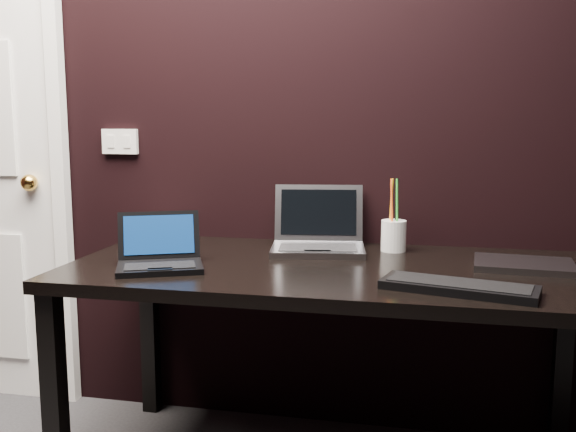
% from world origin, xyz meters
% --- Properties ---
extents(wall_back, '(4.00, 0.00, 4.00)m').
position_xyz_m(wall_back, '(0.00, 1.80, 1.30)').
color(wall_back, black).
rests_on(wall_back, ground).
extents(wall_switch, '(0.15, 0.02, 0.10)m').
position_xyz_m(wall_switch, '(-0.62, 1.79, 1.12)').
color(wall_switch, silver).
rests_on(wall_switch, wall_back).
extents(desk, '(1.70, 0.80, 0.74)m').
position_xyz_m(desk, '(0.30, 1.40, 0.66)').
color(desk, black).
rests_on(desk, ground).
extents(netbook, '(0.33, 0.32, 0.17)m').
position_xyz_m(netbook, '(-0.22, 1.24, 0.77)').
color(netbook, black).
rests_on(netbook, desk).
extents(silver_laptop, '(0.37, 0.34, 0.23)m').
position_xyz_m(silver_laptop, '(0.22, 1.62, 0.78)').
color(silver_laptop, '#9A9AA0').
rests_on(silver_laptop, desk).
extents(ext_keyboard, '(0.44, 0.24, 0.03)m').
position_xyz_m(ext_keyboard, '(0.69, 1.15, 0.75)').
color(ext_keyboard, black).
rests_on(ext_keyboard, desk).
extents(closed_laptop, '(0.32, 0.24, 0.02)m').
position_xyz_m(closed_laptop, '(0.91, 1.49, 0.75)').
color(closed_laptop, gray).
rests_on(closed_laptop, desk).
extents(desk_phone, '(0.23, 0.20, 0.11)m').
position_xyz_m(desk_phone, '(-0.43, 1.64, 0.78)').
color(desk_phone, white).
rests_on(desk_phone, desk).
extents(mobile_phone, '(0.07, 0.06, 0.10)m').
position_xyz_m(mobile_phone, '(-0.34, 1.41, 0.78)').
color(mobile_phone, black).
rests_on(mobile_phone, desk).
extents(pen_cup, '(0.11, 0.11, 0.26)m').
position_xyz_m(pen_cup, '(0.49, 1.67, 0.80)').
color(pen_cup, silver).
rests_on(pen_cup, desk).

